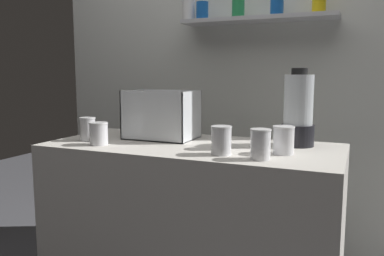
% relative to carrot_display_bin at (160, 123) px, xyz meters
% --- Properties ---
extents(counter, '(1.40, 0.64, 0.90)m').
position_rel_carrot_display_bin_xyz_m(counter, '(0.23, -0.11, -0.53)').
color(counter, beige).
rests_on(counter, ground_plane).
extents(back_wall_unit, '(2.60, 0.24, 2.50)m').
position_rel_carrot_display_bin_xyz_m(back_wall_unit, '(0.23, 0.66, 0.28)').
color(back_wall_unit, silver).
rests_on(back_wall_unit, ground_plane).
extents(carrot_display_bin, '(0.35, 0.24, 0.25)m').
position_rel_carrot_display_bin_xyz_m(carrot_display_bin, '(0.00, 0.00, 0.00)').
color(carrot_display_bin, white).
rests_on(carrot_display_bin, counter).
extents(blender_pitcher, '(0.16, 0.16, 0.36)m').
position_rel_carrot_display_bin_xyz_m(blender_pitcher, '(0.70, 0.06, 0.08)').
color(blender_pitcher, black).
rests_on(blender_pitcher, counter).
extents(juice_cup_orange_far_left, '(0.08, 0.08, 0.12)m').
position_rel_carrot_display_bin_xyz_m(juice_cup_orange_far_left, '(-0.30, -0.21, -0.03)').
color(juice_cup_orange_far_left, white).
rests_on(juice_cup_orange_far_left, counter).
extents(juice_cup_carrot_left, '(0.09, 0.09, 0.11)m').
position_rel_carrot_display_bin_xyz_m(juice_cup_carrot_left, '(-0.18, -0.29, -0.03)').
color(juice_cup_carrot_left, white).
rests_on(juice_cup_carrot_left, counter).
extents(juice_cup_carrot_middle, '(0.08, 0.08, 0.11)m').
position_rel_carrot_display_bin_xyz_m(juice_cup_carrot_middle, '(0.40, -0.16, -0.04)').
color(juice_cup_carrot_middle, white).
rests_on(juice_cup_carrot_middle, counter).
extents(juice_cup_mango_right, '(0.09, 0.09, 0.12)m').
position_rel_carrot_display_bin_xyz_m(juice_cup_mango_right, '(0.44, -0.28, -0.02)').
color(juice_cup_mango_right, white).
rests_on(juice_cup_mango_right, counter).
extents(juice_cup_carrot_far_right, '(0.08, 0.08, 0.12)m').
position_rel_carrot_display_bin_xyz_m(juice_cup_carrot_far_right, '(0.61, -0.31, -0.03)').
color(juice_cup_carrot_far_right, white).
rests_on(juice_cup_carrot_far_right, counter).
extents(juice_cup_orange_rightmost, '(0.09, 0.09, 0.12)m').
position_rel_carrot_display_bin_xyz_m(juice_cup_orange_rightmost, '(0.68, -0.16, -0.03)').
color(juice_cup_orange_rightmost, white).
rests_on(juice_cup_orange_rightmost, counter).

